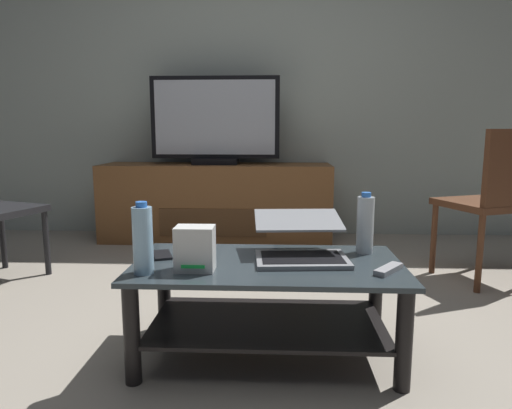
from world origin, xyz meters
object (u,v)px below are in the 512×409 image
(coffee_table, at_px, (268,293))
(dining_chair, at_px, (495,197))
(water_bottle_near, at_px, (143,240))
(tv_remote, at_px, (389,269))
(cell_phone, at_px, (162,255))
(television, at_px, (215,122))
(laptop, at_px, (300,243))
(router_box, at_px, (195,249))
(media_cabinet, at_px, (217,202))
(water_bottle_far, at_px, (365,224))

(coffee_table, distance_m, dining_chair, 1.65)
(water_bottle_near, height_order, tv_remote, water_bottle_near)
(cell_phone, xyz_separation_m, tv_remote, (0.89, -0.17, 0.01))
(television, height_order, laptop, television)
(router_box, distance_m, tv_remote, 0.72)
(dining_chair, xyz_separation_m, tv_remote, (-0.86, -1.07, -0.12))
(television, height_order, cell_phone, television)
(media_cabinet, bearing_deg, router_box, -84.51)
(media_cabinet, bearing_deg, laptop, -72.65)
(television, relative_size, dining_chair, 1.14)
(laptop, height_order, water_bottle_near, water_bottle_near)
(media_cabinet, distance_m, tv_remote, 2.30)
(coffee_table, relative_size, media_cabinet, 0.56)
(water_bottle_near, relative_size, water_bottle_far, 1.02)
(router_box, bearing_deg, water_bottle_far, 22.59)
(coffee_table, bearing_deg, laptop, 29.09)
(media_cabinet, height_order, water_bottle_far, water_bottle_far)
(coffee_table, xyz_separation_m, media_cabinet, (-0.47, 2.00, 0.05))
(tv_remote, bearing_deg, water_bottle_near, -137.99)
(media_cabinet, bearing_deg, cell_phone, -89.10)
(media_cabinet, relative_size, water_bottle_far, 7.23)
(dining_chair, height_order, laptop, dining_chair)
(television, bearing_deg, water_bottle_near, -89.41)
(media_cabinet, height_order, laptop, media_cabinet)
(tv_remote, bearing_deg, water_bottle_far, 136.78)
(tv_remote, bearing_deg, television, 152.06)
(coffee_table, xyz_separation_m, water_bottle_far, (0.41, 0.16, 0.25))
(coffee_table, bearing_deg, water_bottle_far, 21.60)
(tv_remote, bearing_deg, coffee_table, -154.96)
(laptop, xyz_separation_m, router_box, (-0.40, -0.19, 0.02))
(router_box, xyz_separation_m, water_bottle_far, (0.68, 0.28, 0.04))
(coffee_table, distance_m, tv_remote, 0.48)
(television, distance_m, router_box, 2.17)
(coffee_table, bearing_deg, cell_phone, 171.47)
(dining_chair, distance_m, water_bottle_far, 1.20)
(coffee_table, xyz_separation_m, television, (-0.47, 1.98, 0.71))
(water_bottle_far, bearing_deg, cell_phone, -173.57)
(water_bottle_far, distance_m, cell_phone, 0.86)
(dining_chair, distance_m, water_bottle_near, 2.09)
(router_box, relative_size, water_bottle_far, 0.64)
(water_bottle_near, bearing_deg, media_cabinet, 90.59)
(dining_chair, bearing_deg, tv_remote, -128.98)
(coffee_table, xyz_separation_m, tv_remote, (0.45, -0.11, 0.14))
(media_cabinet, xyz_separation_m, router_box, (0.20, -2.12, 0.16))
(media_cabinet, height_order, water_bottle_near, water_bottle_near)
(coffee_table, bearing_deg, water_bottle_near, -159.89)
(dining_chair, height_order, tv_remote, dining_chair)
(television, distance_m, tv_remote, 2.35)
(tv_remote, bearing_deg, cell_phone, -152.67)
(media_cabinet, relative_size, television, 1.81)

